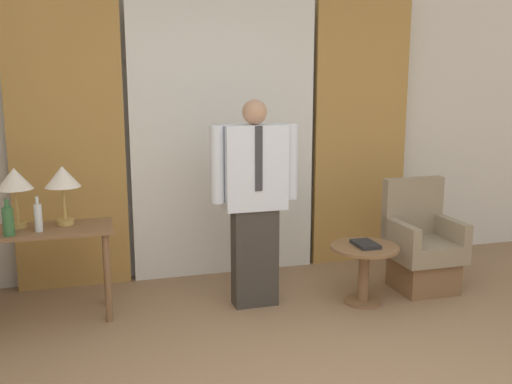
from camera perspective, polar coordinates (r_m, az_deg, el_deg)
wall_back at (r=5.37m, az=-3.51°, el=6.27°), size 10.00×0.06×2.70m
curtain_sheer_center at (r=5.25m, az=-3.19°, el=5.50°), size 1.71×0.06×2.58m
curtain_drape_left at (r=5.13m, az=-18.35°, el=4.81°), size 0.96×0.06×2.58m
curtain_drape_right at (r=5.72m, az=10.40°, el=5.80°), size 0.96×0.06×2.58m
desk at (r=4.57m, az=-20.54°, el=-5.05°), size 1.03×0.45×0.72m
table_lamp_left at (r=4.56m, az=-23.00°, el=0.96°), size 0.26×0.26×0.45m
table_lamp_right at (r=4.53m, az=-18.77°, el=1.20°), size 0.26×0.26×0.45m
bottle_near_edge at (r=4.40m, az=-23.54°, el=-2.65°), size 0.08×0.08×0.26m
bottle_by_lamp at (r=4.44m, az=-20.95°, el=-2.36°), size 0.06×0.06×0.26m
person at (r=4.51m, az=-0.13°, el=-0.55°), size 0.71×0.23×1.66m
armchair at (r=5.20m, az=16.24°, el=-5.51°), size 0.56×0.54×0.96m
side_table at (r=4.76m, az=10.76°, el=-7.10°), size 0.55×0.55×0.49m
book at (r=4.71m, az=10.88°, el=-5.14°), size 0.17×0.25×0.03m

